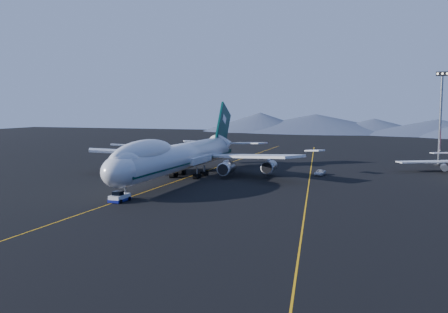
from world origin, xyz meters
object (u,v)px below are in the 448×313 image
(boeing_747, at_px, (180,156))
(floodlight_mast, at_px, (440,118))
(pushback_tug, at_px, (120,198))
(service_van, at_px, (320,173))

(boeing_747, relative_size, floodlight_mast, 2.55)
(pushback_tug, relative_size, floodlight_mast, 0.17)
(pushback_tug, distance_m, service_van, 57.65)
(service_van, relative_size, floodlight_mast, 0.18)
(pushback_tug, bearing_deg, boeing_747, 91.86)
(pushback_tug, xyz_separation_m, service_van, (30.78, 48.75, 0.05))
(service_van, bearing_deg, floodlight_mast, 51.14)
(floodlight_mast, bearing_deg, pushback_tug, -126.81)
(pushback_tug, relative_size, service_van, 0.95)
(pushback_tug, bearing_deg, service_van, 58.70)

